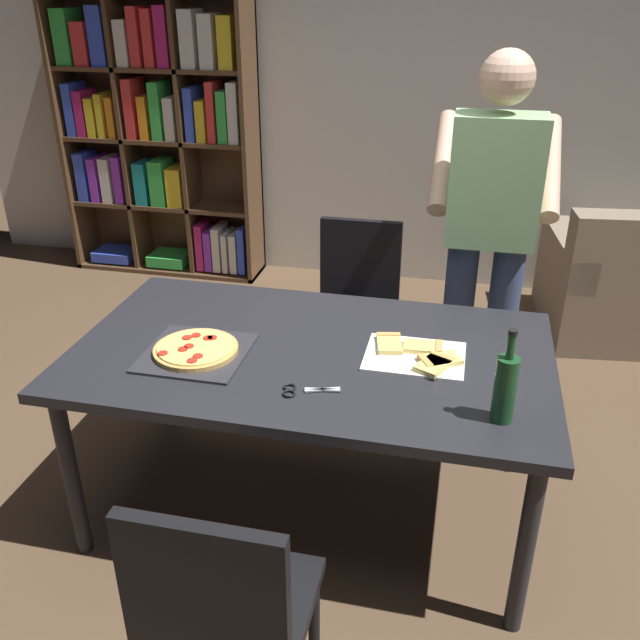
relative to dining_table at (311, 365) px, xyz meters
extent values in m
plane|color=brown|center=(0.00, 0.00, -0.68)|extent=(12.00, 12.00, 0.00)
cube|color=silver|center=(0.00, 2.60, 0.72)|extent=(6.40, 0.10, 2.80)
cube|color=#232328|center=(0.00, 0.00, 0.05)|extent=(1.77, 1.02, 0.04)
cylinder|color=#232328|center=(-0.81, -0.43, -0.33)|extent=(0.06, 0.06, 0.71)
cylinder|color=#232328|center=(0.81, -0.43, -0.33)|extent=(0.06, 0.06, 0.71)
cylinder|color=#232328|center=(-0.81, 0.43, -0.33)|extent=(0.06, 0.06, 0.71)
cylinder|color=#232328|center=(0.81, 0.43, -0.33)|extent=(0.06, 0.06, 0.71)
cube|color=black|center=(0.00, -0.91, -0.25)|extent=(0.42, 0.42, 0.04)
cube|color=black|center=(0.00, -1.10, -0.01)|extent=(0.42, 0.04, 0.45)
cylinder|color=black|center=(0.18, -0.73, -0.48)|extent=(0.04, 0.04, 0.41)
cylinder|color=black|center=(-0.18, -0.73, -0.48)|extent=(0.04, 0.04, 0.41)
cube|color=black|center=(0.00, 0.91, -0.25)|extent=(0.42, 0.42, 0.04)
cube|color=black|center=(0.00, 1.10, -0.01)|extent=(0.42, 0.04, 0.45)
cylinder|color=black|center=(-0.18, 0.73, -0.48)|extent=(0.04, 0.04, 0.41)
cylinder|color=black|center=(0.18, 0.73, -0.48)|extent=(0.04, 0.04, 0.41)
cylinder|color=black|center=(-0.18, 1.09, -0.48)|extent=(0.04, 0.04, 0.41)
cylinder|color=black|center=(0.18, 1.09, -0.48)|extent=(0.04, 0.04, 0.41)
cube|color=gray|center=(1.13, 1.96, -0.18)|extent=(0.25, 0.86, 0.20)
cube|color=#513823|center=(-2.35, 2.35, 0.29)|extent=(0.03, 0.35, 1.95)
cube|color=#513823|center=(-0.98, 2.35, 0.29)|extent=(0.03, 0.35, 1.95)
cube|color=#513823|center=(-1.66, 2.35, -0.67)|extent=(1.40, 0.35, 0.03)
cube|color=#513823|center=(-1.66, 2.51, 0.29)|extent=(1.40, 0.03, 1.95)
cube|color=#513823|center=(-1.66, 2.35, -0.18)|extent=(1.34, 0.29, 0.03)
cube|color=#513823|center=(-1.66, 2.35, 0.29)|extent=(1.34, 0.29, 0.03)
cube|color=#513823|center=(-1.66, 2.35, 0.76)|extent=(1.34, 0.29, 0.03)
cube|color=#513823|center=(-1.89, 2.35, 0.29)|extent=(0.03, 0.29, 1.89)
cube|color=#513823|center=(-1.44, 2.35, 0.29)|extent=(0.03, 0.29, 1.89)
cube|color=blue|center=(-2.11, 2.33, -0.60)|extent=(0.30, 0.25, 0.07)
cube|color=green|center=(-1.66, 2.33, -0.60)|extent=(0.29, 0.25, 0.08)
cube|color=#B21E66|center=(-1.38, 2.33, -0.47)|extent=(0.05, 0.22, 0.35)
cube|color=purple|center=(-1.31, 2.33, -0.49)|extent=(0.05, 0.22, 0.30)
cube|color=silver|center=(-1.25, 2.33, -0.47)|extent=(0.06, 0.22, 0.33)
cube|color=silver|center=(-1.19, 2.33, -0.49)|extent=(0.04, 0.22, 0.29)
cube|color=silver|center=(-1.12, 2.33, -0.49)|extent=(0.05, 0.22, 0.29)
cube|color=blue|center=(-1.06, 2.33, -0.47)|extent=(0.05, 0.22, 0.34)
cube|color=blue|center=(-2.26, 2.33, 0.01)|extent=(0.08, 0.22, 0.35)
cube|color=purple|center=(-2.16, 2.33, -0.01)|extent=(0.06, 0.22, 0.32)
cube|color=silver|center=(-2.06, 2.33, -0.01)|extent=(0.08, 0.22, 0.32)
cube|color=purple|center=(-1.97, 2.33, 0.00)|extent=(0.06, 0.22, 0.34)
cube|color=teal|center=(-1.79, 2.33, -0.02)|extent=(0.09, 0.22, 0.30)
cube|color=green|center=(-1.66, 2.33, 0.00)|extent=(0.11, 0.22, 0.32)
cube|color=yellow|center=(-1.54, 2.33, -0.03)|extent=(0.11, 0.22, 0.27)
cube|color=blue|center=(-2.27, 2.33, 0.48)|extent=(0.07, 0.22, 0.36)
cube|color=#B21E66|center=(-2.19, 2.33, 0.46)|extent=(0.06, 0.22, 0.31)
cube|color=yellow|center=(-2.11, 2.33, 0.44)|extent=(0.06, 0.22, 0.26)
cube|color=yellow|center=(-2.03, 2.33, 0.45)|extent=(0.05, 0.22, 0.29)
cube|color=orange|center=(-1.96, 2.33, 0.44)|extent=(0.05, 0.22, 0.28)
cube|color=red|center=(-1.81, 2.33, 0.51)|extent=(0.07, 0.22, 0.40)
cube|color=orange|center=(-1.71, 2.33, 0.45)|extent=(0.06, 0.22, 0.29)
cube|color=green|center=(-1.62, 2.33, 0.50)|extent=(0.07, 0.22, 0.38)
cube|color=silver|center=(-1.52, 2.33, 0.45)|extent=(0.07, 0.22, 0.29)
cube|color=blue|center=(-1.37, 2.33, 0.48)|extent=(0.06, 0.22, 0.35)
cube|color=yellow|center=(-1.30, 2.33, 0.44)|extent=(0.06, 0.22, 0.27)
cube|color=red|center=(-1.22, 2.33, 0.50)|extent=(0.05, 0.22, 0.40)
cube|color=green|center=(-1.14, 2.33, 0.48)|extent=(0.07, 0.22, 0.34)
cube|color=silver|center=(-1.06, 2.33, 0.50)|extent=(0.07, 0.22, 0.40)
cube|color=green|center=(-2.24, 2.33, 0.96)|extent=(0.11, 0.22, 0.36)
cube|color=red|center=(-2.11, 2.33, 0.92)|extent=(0.10, 0.22, 0.28)
cube|color=blue|center=(-1.98, 2.33, 0.97)|extent=(0.11, 0.22, 0.38)
cube|color=silver|center=(-1.81, 2.33, 0.93)|extent=(0.08, 0.22, 0.29)
cube|color=red|center=(-1.71, 2.33, 0.96)|extent=(0.07, 0.22, 0.37)
cube|color=red|center=(-1.62, 2.33, 0.96)|extent=(0.07, 0.22, 0.36)
cube|color=#B21E66|center=(-1.52, 2.33, 0.97)|extent=(0.08, 0.22, 0.38)
cube|color=silver|center=(-1.35, 2.33, 0.96)|extent=(0.10, 0.22, 0.36)
cube|color=silver|center=(-1.22, 2.33, 0.95)|extent=(0.09, 0.22, 0.33)
cube|color=yellow|center=(-1.09, 2.33, 0.94)|extent=(0.09, 0.22, 0.32)
cylinder|color=#38476B|center=(0.72, 0.76, -0.21)|extent=(0.14, 0.14, 0.95)
cylinder|color=#38476B|center=(0.52, 0.76, -0.21)|extent=(0.14, 0.14, 0.95)
cube|color=#99CC8C|center=(0.62, 0.76, 0.54)|extent=(0.38, 0.22, 0.55)
sphere|color=#E0B293|center=(0.62, 0.76, 0.96)|extent=(0.22, 0.22, 0.22)
cylinder|color=#E0B293|center=(0.85, 0.94, 0.57)|extent=(0.09, 0.50, 0.39)
cylinder|color=#E0B293|center=(0.39, 0.94, 0.57)|extent=(0.09, 0.50, 0.39)
cube|color=#2D2D33|center=(-0.40, -0.13, 0.07)|extent=(0.37, 0.37, 0.01)
cylinder|color=tan|center=(-0.40, -0.13, 0.09)|extent=(0.31, 0.31, 0.02)
cylinder|color=#EACC6B|center=(-0.40, -0.13, 0.10)|extent=(0.28, 0.28, 0.01)
cylinder|color=#B22819|center=(-0.37, -0.20, 0.10)|extent=(0.04, 0.04, 0.00)
cylinder|color=#B22819|center=(-0.38, -0.06, 0.10)|extent=(0.04, 0.04, 0.00)
cylinder|color=#B22819|center=(-0.43, -0.05, 0.10)|extent=(0.04, 0.04, 0.00)
cylinder|color=#B22819|center=(-0.44, -0.16, 0.10)|extent=(0.04, 0.04, 0.00)
cylinder|color=#B22819|center=(-0.37, -0.06, 0.10)|extent=(0.04, 0.04, 0.00)
cylinder|color=#B22819|center=(-0.43, -0.14, 0.10)|extent=(0.04, 0.04, 0.00)
cylinder|color=#B22819|center=(-0.46, -0.08, 0.10)|extent=(0.04, 0.04, 0.00)
cylinder|color=#B22819|center=(-0.50, -0.21, 0.10)|extent=(0.04, 0.04, 0.00)
cylinder|color=#B22819|center=(-0.37, -0.23, 0.10)|extent=(0.04, 0.04, 0.00)
cube|color=white|center=(0.38, 0.02, 0.07)|extent=(0.36, 0.28, 0.01)
cube|color=#EACC6B|center=(0.28, 0.07, 0.09)|extent=(0.12, 0.15, 0.02)
cube|color=tan|center=(0.27, 0.13, 0.09)|extent=(0.09, 0.04, 0.02)
cube|color=#EACC6B|center=(0.40, 0.08, 0.09)|extent=(0.14, 0.10, 0.02)
cube|color=tan|center=(0.46, 0.08, 0.09)|extent=(0.03, 0.09, 0.02)
cube|color=#EACC6B|center=(0.48, -0.01, 0.09)|extent=(0.17, 0.15, 0.02)
cube|color=tan|center=(0.42, -0.04, 0.09)|extent=(0.07, 0.09, 0.02)
cube|color=#EACC6B|center=(0.46, -0.05, 0.09)|extent=(0.14, 0.17, 0.02)
cube|color=tan|center=(0.48, 0.01, 0.09)|extent=(0.09, 0.06, 0.02)
cylinder|color=#194723|center=(0.68, -0.31, 0.18)|extent=(0.07, 0.07, 0.22)
cylinder|color=#194723|center=(0.68, -0.31, 0.33)|extent=(0.03, 0.03, 0.08)
cylinder|color=black|center=(0.68, -0.31, 0.37)|extent=(0.03, 0.03, 0.02)
cube|color=silver|center=(0.10, -0.27, 0.07)|extent=(0.12, 0.06, 0.01)
cube|color=silver|center=(0.10, -0.27, 0.07)|extent=(0.12, 0.03, 0.01)
torus|color=black|center=(-0.01, -0.28, 0.07)|extent=(0.05, 0.05, 0.01)
torus|color=black|center=(0.00, -0.32, 0.07)|extent=(0.05, 0.05, 0.01)
camera|label=1|loc=(0.52, -2.16, 1.30)|focal=38.24mm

